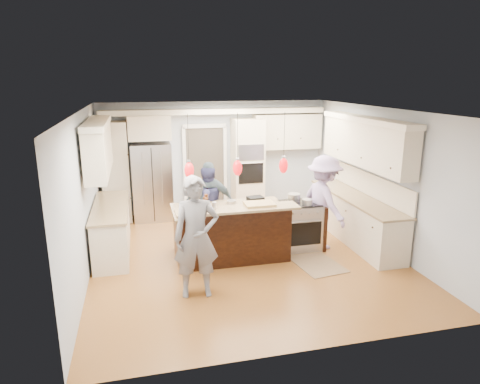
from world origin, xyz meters
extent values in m
plane|color=#A7682E|center=(0.00, 0.00, 0.00)|extent=(6.00, 6.00, 0.00)
cube|color=#B2BCC6|center=(0.00, 3.00, 1.35)|extent=(5.50, 0.04, 2.70)
cube|color=#B2BCC6|center=(0.00, -3.00, 1.35)|extent=(5.50, 0.04, 2.70)
cube|color=#B2BCC6|center=(-2.75, 0.00, 1.35)|extent=(0.04, 6.00, 2.70)
cube|color=#B2BCC6|center=(2.75, 0.00, 1.35)|extent=(0.04, 6.00, 2.70)
cube|color=white|center=(0.00, 0.00, 2.70)|extent=(5.50, 6.00, 0.04)
cube|color=#B7B7BC|center=(-1.55, 2.64, 0.90)|extent=(0.90, 0.70, 1.80)
cube|color=beige|center=(0.75, 2.67, 1.15)|extent=(0.72, 0.64, 2.30)
cube|color=black|center=(0.75, 2.34, 1.55)|extent=(0.60, 0.02, 0.35)
cube|color=black|center=(0.75, 2.34, 1.05)|extent=(0.60, 0.02, 0.50)
cylinder|color=#B7B7BC|center=(0.75, 2.31, 1.30)|extent=(0.55, 0.02, 0.02)
cube|color=beige|center=(-2.35, 2.70, 1.15)|extent=(0.60, 0.58, 2.30)
cube|color=beige|center=(-1.55, 2.70, 2.15)|extent=(0.95, 0.58, 0.55)
cube|color=beige|center=(1.80, 2.82, 1.95)|extent=(1.70, 0.35, 0.85)
cube|color=beige|center=(0.00, 2.80, 2.48)|extent=(5.30, 0.38, 0.12)
cube|color=#4C443A|center=(-0.25, 2.99, 1.05)|extent=(0.90, 0.06, 2.10)
cube|color=white|center=(-0.25, 2.95, 2.13)|extent=(1.04, 0.06, 0.10)
cube|color=beige|center=(2.40, 0.30, 0.44)|extent=(0.60, 3.00, 0.88)
cube|color=tan|center=(2.40, 0.30, 0.90)|extent=(0.64, 3.05, 0.04)
cube|color=beige|center=(2.52, 0.30, 1.98)|extent=(0.35, 3.00, 0.85)
cube|color=beige|center=(2.51, 0.30, 2.46)|extent=(0.37, 3.10, 0.10)
cube|color=beige|center=(-2.40, 0.80, 0.44)|extent=(0.60, 2.20, 0.88)
cube|color=tan|center=(-2.40, 0.80, 0.90)|extent=(0.64, 2.25, 0.04)
cube|color=beige|center=(-2.52, 0.80, 1.98)|extent=(0.35, 2.20, 0.85)
cube|color=beige|center=(-2.51, 0.80, 2.46)|extent=(0.37, 2.30, 0.10)
cube|color=black|center=(-0.25, 0.15, 0.44)|extent=(2.00, 1.00, 0.88)
cube|color=tan|center=(-0.25, 0.15, 0.90)|extent=(2.10, 1.10, 0.04)
cube|color=black|center=(-0.25, -0.41, 0.54)|extent=(2.00, 0.12, 1.08)
cube|color=tan|center=(-0.25, -0.55, 1.10)|extent=(2.10, 0.42, 0.04)
cube|color=black|center=(0.27, 0.22, 1.00)|extent=(0.31, 0.26, 0.15)
cube|color=#B7B7BC|center=(1.13, 0.15, 0.45)|extent=(0.76, 0.66, 0.90)
cube|color=black|center=(1.13, -0.19, 0.40)|extent=(0.65, 0.01, 0.45)
cube|color=black|center=(1.13, 0.15, 0.91)|extent=(0.72, 0.59, 0.02)
cube|color=black|center=(1.54, 0.15, 0.44)|extent=(0.06, 0.71, 0.88)
cylinder|color=black|center=(-1.05, -0.51, 2.33)|extent=(0.01, 0.01, 0.75)
ellipsoid|color=red|center=(-1.05, -0.51, 1.80)|extent=(0.15, 0.15, 0.26)
cylinder|color=black|center=(-0.25, -0.51, 2.33)|extent=(0.01, 0.01, 0.75)
ellipsoid|color=red|center=(-0.25, -0.51, 1.80)|extent=(0.15, 0.15, 0.26)
cylinder|color=black|center=(0.55, -0.51, 2.33)|extent=(0.01, 0.01, 0.75)
ellipsoid|color=red|center=(0.55, -0.51, 1.80)|extent=(0.15, 0.15, 0.26)
imported|color=slate|center=(-1.06, -1.27, 0.93)|extent=(0.71, 0.49, 1.87)
imported|color=navy|center=(-0.57, 0.85, 0.79)|extent=(0.92, 0.81, 1.58)
imported|color=#43555F|center=(-0.50, 0.85, 0.83)|extent=(1.04, 0.62, 1.65)
imported|color=#AE95C9|center=(1.60, 0.08, 0.91)|extent=(0.89, 1.29, 1.83)
cube|color=#947350|center=(1.17, -0.66, 0.01)|extent=(0.86, 1.14, 0.01)
cylinder|color=silver|center=(-0.95, -0.55, 1.28)|extent=(0.10, 0.10, 0.32)
cylinder|color=#4A230D|center=(-0.77, -0.46, 1.25)|extent=(0.07, 0.07, 0.25)
cylinder|color=#4A230D|center=(-0.80, -0.62, 1.23)|extent=(0.06, 0.06, 0.23)
cylinder|color=#4A230D|center=(-0.81, -0.51, 1.23)|extent=(0.06, 0.06, 0.22)
cylinder|color=#B7B7BC|center=(-0.66, -0.55, 1.19)|extent=(0.07, 0.07, 0.13)
cube|color=tan|center=(0.15, -0.47, 1.14)|extent=(0.51, 0.36, 0.04)
cylinder|color=#B7B7BC|center=(1.07, 0.30, 0.99)|extent=(0.24, 0.24, 0.14)
cylinder|color=#B7B7BC|center=(1.23, 0.00, 0.97)|extent=(0.21, 0.21, 0.10)
camera|label=1|loc=(-1.83, -7.23, 3.23)|focal=32.00mm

